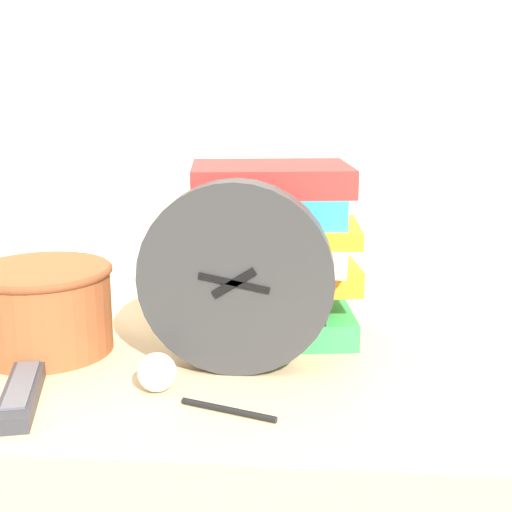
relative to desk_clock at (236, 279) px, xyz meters
The scene contains 7 objects.
wall_back 0.54m from the desk_clock, 105.43° to the left, with size 6.00×0.04×2.40m.
desk_clock is the anchor object (origin of this frame).
book_stack 0.15m from the desk_clock, 72.90° to the left, with size 0.26×0.21×0.26m.
basket 0.30m from the desk_clock, 169.56° to the left, with size 0.20×0.20×0.13m.
tv_remote 0.30m from the desk_clock, 156.26° to the right, with size 0.09×0.19×0.02m.
crumpled_paper_ball 0.16m from the desk_clock, 142.54° to the right, with size 0.05×0.05×0.05m.
pen 0.18m from the desk_clock, 88.11° to the right, with size 0.12×0.05×0.01m.
Camera 1 is at (0.21, -0.65, 1.12)m, focal length 50.00 mm.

